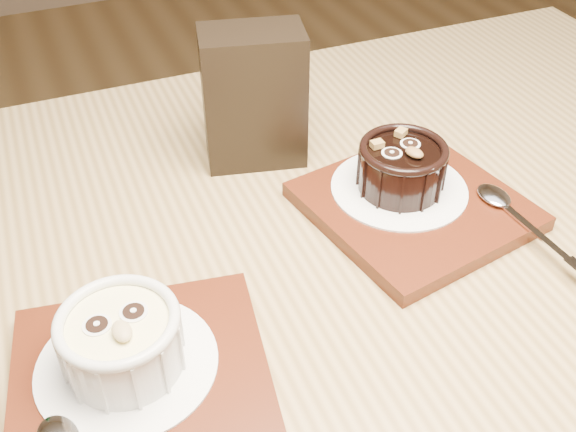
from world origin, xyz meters
name	(u,v)px	position (x,y,z in m)	size (l,w,h in m)	color
table	(286,359)	(-0.23, -0.13, 0.66)	(1.21, 0.82, 0.75)	olive
tray_left	(142,388)	(-0.37, -0.18, 0.76)	(0.18, 0.18, 0.01)	#551F0E
doily_left	(127,364)	(-0.37, -0.16, 0.77)	(0.13, 0.13, 0.00)	white
ramekin_white	(121,339)	(-0.37, -0.16, 0.79)	(0.09, 0.09, 0.05)	white
tray_right	(414,206)	(-0.08, -0.08, 0.76)	(0.18, 0.18, 0.01)	#551F0E
doily_right	(399,188)	(-0.09, -0.06, 0.77)	(0.13, 0.13, 0.00)	white
ramekin_dark	(402,165)	(-0.09, -0.06, 0.79)	(0.08, 0.08, 0.05)	black
spoon_right	(519,217)	(-0.01, -0.14, 0.77)	(0.03, 0.13, 0.01)	silver
condiment_stand	(254,98)	(-0.19, 0.07, 0.82)	(0.10, 0.06, 0.14)	black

